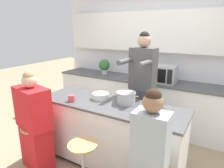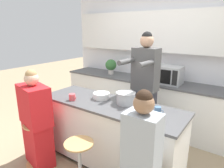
# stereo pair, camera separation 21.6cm
# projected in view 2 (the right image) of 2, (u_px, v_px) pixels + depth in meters

# --- Properties ---
(ground_plane) EXTENTS (16.00, 16.00, 0.00)m
(ground_plane) POSITION_uv_depth(u_px,v_px,m) (109.00, 162.00, 2.91)
(ground_plane) COLOR tan
(wall_back) EXTENTS (4.16, 0.22, 2.70)m
(wall_back) POSITION_uv_depth(u_px,v_px,m) (161.00, 47.00, 3.83)
(wall_back) COLOR white
(wall_back) RESTS_ON ground_plane
(back_counter) EXTENTS (3.85, 0.62, 0.93)m
(back_counter) POSITION_uv_depth(u_px,v_px,m) (152.00, 104.00, 3.89)
(back_counter) COLOR white
(back_counter) RESTS_ON ground_plane
(kitchen_island) EXTENTS (2.04, 0.68, 0.92)m
(kitchen_island) POSITION_uv_depth(u_px,v_px,m) (109.00, 134.00, 2.78)
(kitchen_island) COLOR black
(kitchen_island) RESTS_ON ground_plane
(bar_stool_leftmost) EXTENTS (0.38, 0.38, 0.62)m
(bar_stool_leftmost) POSITION_uv_depth(u_px,v_px,m) (38.00, 143.00, 2.81)
(bar_stool_leftmost) COLOR tan
(bar_stool_leftmost) RESTS_ON ground_plane
(bar_stool_center) EXTENTS (0.38, 0.38, 0.62)m
(bar_stool_center) POSITION_uv_depth(u_px,v_px,m) (80.00, 165.00, 2.36)
(bar_stool_center) COLOR tan
(bar_stool_center) RESTS_ON ground_plane
(person_cooking) EXTENTS (0.40, 0.58, 1.84)m
(person_cooking) POSITION_uv_depth(u_px,v_px,m) (144.00, 94.00, 3.03)
(person_cooking) COLOR #383842
(person_cooking) RESTS_ON ground_plane
(person_wrapped_blanket) EXTENTS (0.56, 0.39, 1.38)m
(person_wrapped_blanket) POSITION_uv_depth(u_px,v_px,m) (36.00, 122.00, 2.73)
(person_wrapped_blanket) COLOR red
(person_wrapped_blanket) RESTS_ON ground_plane
(person_seated_near) EXTENTS (0.32, 0.26, 1.40)m
(person_seated_near) POSITION_uv_depth(u_px,v_px,m) (141.00, 167.00, 1.84)
(person_seated_near) COLOR #333338
(person_seated_near) RESTS_ON ground_plane
(cooking_pot) EXTENTS (0.34, 0.26, 0.16)m
(cooking_pot) POSITION_uv_depth(u_px,v_px,m) (126.00, 98.00, 2.62)
(cooking_pot) COLOR #B7BABC
(cooking_pot) RESTS_ON kitchen_island
(fruit_bowl) EXTENTS (0.19, 0.19, 0.06)m
(fruit_bowl) POSITION_uv_depth(u_px,v_px,m) (138.00, 117.00, 2.17)
(fruit_bowl) COLOR white
(fruit_bowl) RESTS_ON kitchen_island
(mixing_bowl_steel) EXTENTS (0.23, 0.23, 0.08)m
(mixing_bowl_steel) POSITION_uv_depth(u_px,v_px,m) (101.00, 96.00, 2.82)
(mixing_bowl_steel) COLOR white
(mixing_bowl_steel) RESTS_ON kitchen_island
(coffee_cup_near) EXTENTS (0.12, 0.09, 0.09)m
(coffee_cup_near) POSITION_uv_depth(u_px,v_px,m) (72.00, 97.00, 2.76)
(coffee_cup_near) COLOR #DB4C51
(coffee_cup_near) RESTS_ON kitchen_island
(coffee_cup_far) EXTENTS (0.11, 0.08, 0.10)m
(coffee_cup_far) POSITION_uv_depth(u_px,v_px,m) (158.00, 111.00, 2.29)
(coffee_cup_far) COLOR #4C7099
(coffee_cup_far) RESTS_ON kitchen_island
(microwave) EXTENTS (0.48, 0.34, 0.31)m
(microwave) POSITION_uv_depth(u_px,v_px,m) (168.00, 75.00, 3.52)
(microwave) COLOR #B2B5B7
(microwave) RESTS_ON back_counter
(potted_plant) EXTENTS (0.24, 0.24, 0.32)m
(potted_plant) POSITION_uv_depth(u_px,v_px,m) (111.00, 66.00, 4.25)
(potted_plant) COLOR beige
(potted_plant) RESTS_ON back_counter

